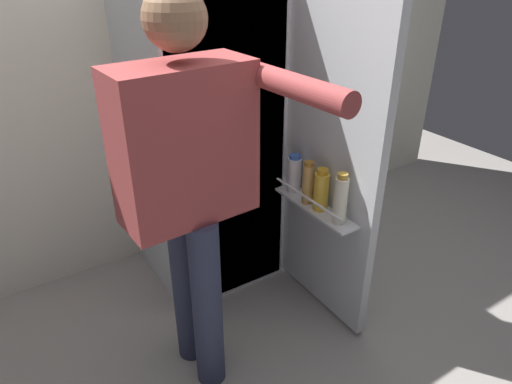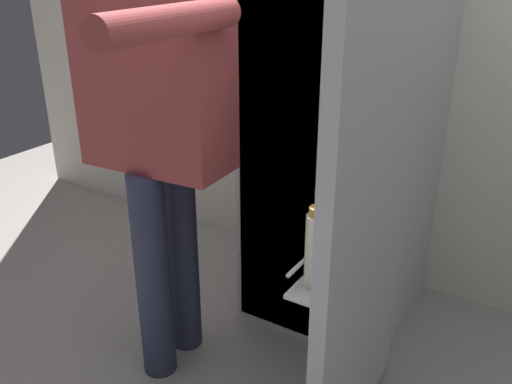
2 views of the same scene
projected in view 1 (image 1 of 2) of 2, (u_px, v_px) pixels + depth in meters
The scene contains 4 objects.
ground_plane at pixel (261, 318), 2.31m from camera, with size 5.77×5.77×0.00m, color gray.
kitchen_wall at pixel (166, 41), 2.43m from camera, with size 4.40×0.10×2.42m, color silver.
refrigerator at pixel (210, 134), 2.32m from camera, with size 0.67×1.23×1.63m.
person at pixel (189, 174), 1.63m from camera, with size 0.57×0.76×1.56m.
Camera 1 is at (-0.96, -1.45, 1.65)m, focal length 32.24 mm.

